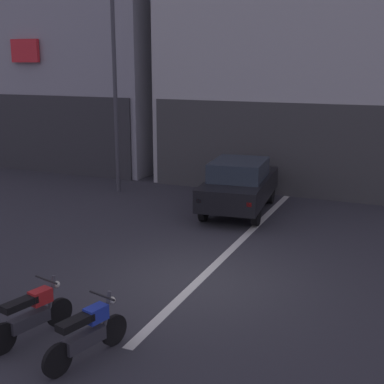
{
  "coord_description": "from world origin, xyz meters",
  "views": [
    {
      "loc": [
        4.03,
        -9.68,
        4.53
      ],
      "look_at": [
        -1.01,
        2.0,
        1.4
      ],
      "focal_mm": 49.57,
      "sensor_mm": 36.0,
      "label": 1
    }
  ],
  "objects_px": {
    "street_lamp": "(114,70)",
    "motorcycle_blue_row_left_mid": "(87,333)",
    "car_black_crossing_near": "(239,184)",
    "motorcycle_red_row_leftmost": "(32,314)"
  },
  "relations": [
    {
      "from": "street_lamp",
      "to": "motorcycle_blue_row_left_mid",
      "type": "relative_size",
      "value": 4.31
    },
    {
      "from": "car_black_crossing_near",
      "to": "street_lamp",
      "type": "distance_m",
      "value": 5.93
    },
    {
      "from": "motorcycle_blue_row_left_mid",
      "to": "car_black_crossing_near",
      "type": "bearing_deg",
      "value": 93.26
    },
    {
      "from": "motorcycle_blue_row_left_mid",
      "to": "motorcycle_red_row_leftmost",
      "type": "bearing_deg",
      "value": 172.46
    },
    {
      "from": "car_black_crossing_near",
      "to": "motorcycle_blue_row_left_mid",
      "type": "relative_size",
      "value": 2.61
    },
    {
      "from": "motorcycle_red_row_leftmost",
      "to": "motorcycle_blue_row_left_mid",
      "type": "distance_m",
      "value": 1.21
    },
    {
      "from": "car_black_crossing_near",
      "to": "motorcycle_red_row_leftmost",
      "type": "relative_size",
      "value": 2.6
    },
    {
      "from": "car_black_crossing_near",
      "to": "motorcycle_blue_row_left_mid",
      "type": "distance_m",
      "value": 8.96
    },
    {
      "from": "car_black_crossing_near",
      "to": "motorcycle_red_row_leftmost",
      "type": "height_order",
      "value": "car_black_crossing_near"
    },
    {
      "from": "car_black_crossing_near",
      "to": "street_lamp",
      "type": "height_order",
      "value": "street_lamp"
    }
  ]
}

